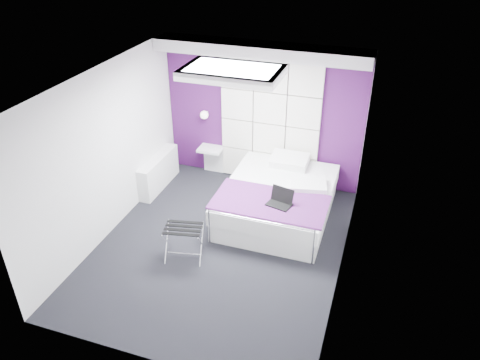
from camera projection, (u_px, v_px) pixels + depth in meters
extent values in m
plane|color=black|center=(221.00, 246.00, 7.16)|extent=(4.40, 4.40, 0.00)
plane|color=white|center=(216.00, 82.00, 5.84)|extent=(4.40, 4.40, 0.00)
plane|color=silver|center=(263.00, 114.00, 8.30)|extent=(3.60, 0.00, 3.60)
plane|color=silver|center=(106.00, 153.00, 6.99)|extent=(0.00, 4.40, 4.40)
plane|color=silver|center=(350.00, 194.00, 6.00)|extent=(0.00, 4.40, 4.40)
cube|color=#3D1045|center=(262.00, 114.00, 8.29)|extent=(3.58, 0.02, 2.58)
cube|color=white|center=(260.00, 50.00, 7.48)|extent=(3.58, 0.50, 0.20)
sphere|color=white|center=(205.00, 114.00, 8.51)|extent=(0.15, 0.15, 0.15)
cube|color=white|center=(159.00, 172.00, 8.53)|extent=(0.22, 1.20, 0.60)
cube|color=white|center=(277.00, 208.00, 7.78)|extent=(1.65, 2.06, 0.31)
cube|color=silver|center=(278.00, 193.00, 7.64)|extent=(1.69, 2.10, 0.26)
cube|color=#501A5F|center=(270.00, 202.00, 7.14)|extent=(1.75, 0.93, 0.03)
cube|color=white|center=(211.00, 149.00, 8.79)|extent=(0.45, 0.35, 0.05)
cube|color=black|center=(183.00, 228.00, 6.68)|extent=(0.54, 0.39, 0.01)
cube|color=black|center=(279.00, 204.00, 7.05)|extent=(0.36, 0.25, 0.02)
cube|color=black|center=(282.00, 193.00, 7.08)|extent=(0.36, 0.01, 0.24)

